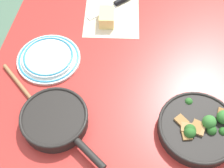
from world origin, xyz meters
name	(u,v)px	position (x,y,z in m)	size (l,w,h in m)	color
ground_plane	(112,159)	(0.00, 0.00, 0.00)	(14.00, 14.00, 0.00)	#51755B
dining_table_red	(112,97)	(0.00, 0.00, 0.67)	(1.33, 0.98, 0.75)	#B72D28
skillet_broccoli	(199,127)	(0.13, 0.32, 0.77)	(0.32, 0.33, 0.08)	black
skillet_eggs	(55,120)	(0.18, -0.17, 0.77)	(0.27, 0.32, 0.06)	black
wooden_spoon	(34,102)	(0.12, -0.27, 0.75)	(0.25, 0.28, 0.02)	#996B42
parchment_sheet	(112,9)	(-0.42, -0.07, 0.75)	(0.39, 0.28, 0.00)	beige
grater_knife	(115,4)	(-0.45, -0.06, 0.75)	(0.18, 0.18, 0.02)	silver
cheese_block	(107,17)	(-0.34, -0.08, 0.77)	(0.10, 0.08, 0.05)	#EFD67A
dinner_plate_stack	(49,58)	(-0.09, -0.27, 0.76)	(0.26, 0.26, 0.03)	white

